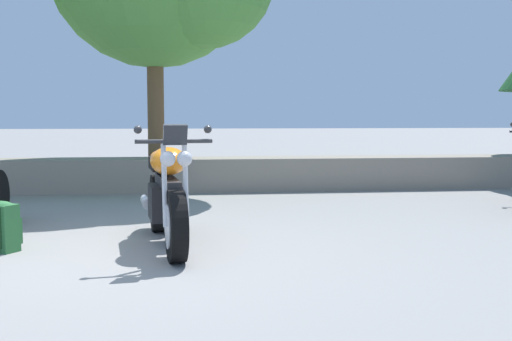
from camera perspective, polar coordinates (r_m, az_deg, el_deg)
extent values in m
plane|color=gray|center=(5.51, -14.14, -8.01)|extent=(120.00, 120.00, 0.00)
cube|color=gray|center=(10.20, -10.71, -0.40)|extent=(36.00, 0.80, 0.55)
cylinder|color=black|center=(5.17, -7.60, -5.27)|extent=(0.22, 0.63, 0.62)
cylinder|color=black|center=(6.58, -9.11, -3.05)|extent=(0.26, 0.64, 0.62)
cylinder|color=silver|center=(5.17, -7.60, -5.27)|extent=(0.21, 0.40, 0.38)
cube|color=black|center=(5.91, -8.51, -2.99)|extent=(0.38, 0.52, 0.34)
cube|color=#2D2D30|center=(5.79, -8.43, -1.17)|extent=(0.29, 1.11, 0.12)
ellipsoid|color=orange|center=(5.62, -8.30, 0.90)|extent=(0.41, 0.56, 0.26)
cube|color=black|center=(6.10, -8.78, 0.65)|extent=(0.33, 0.59, 0.12)
ellipsoid|color=orange|center=(6.39, -9.06, 1.21)|extent=(0.26, 0.31, 0.16)
cylinder|color=#2D2D30|center=(5.17, -7.80, 2.77)|extent=(0.66, 0.12, 0.04)
sphere|color=silver|center=(5.05, -6.81, 1.13)|extent=(0.13, 0.13, 0.13)
sphere|color=silver|center=(5.03, -8.39, 1.10)|extent=(0.13, 0.13, 0.13)
cube|color=#26282D|center=(5.07, -7.68, 3.40)|extent=(0.21, 0.12, 0.18)
cylinder|color=silver|center=(6.33, -10.36, -2.94)|extent=(0.16, 0.39, 0.11)
cylinder|color=silver|center=(5.17, -6.71, -1.23)|extent=(0.07, 0.17, 0.73)
cylinder|color=silver|center=(5.15, -8.70, -1.27)|extent=(0.07, 0.17, 0.73)
sphere|color=#2D2D30|center=(5.25, -4.61, 3.92)|extent=(0.07, 0.07, 0.07)
sphere|color=#2D2D30|center=(5.18, -11.17, 3.83)|extent=(0.07, 0.07, 0.07)
cube|color=#2D6B38|center=(6.02, -23.07, -5.04)|extent=(0.35, 0.31, 0.44)
cube|color=#2D6B38|center=(6.10, -22.25, -5.26)|extent=(0.23, 0.17, 0.24)
ellipsoid|color=#2D6B38|center=(5.98, -23.14, -3.06)|extent=(0.33, 0.30, 0.08)
cylinder|color=brown|center=(10.36, -9.51, 6.64)|extent=(0.28, 0.28, 1.96)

